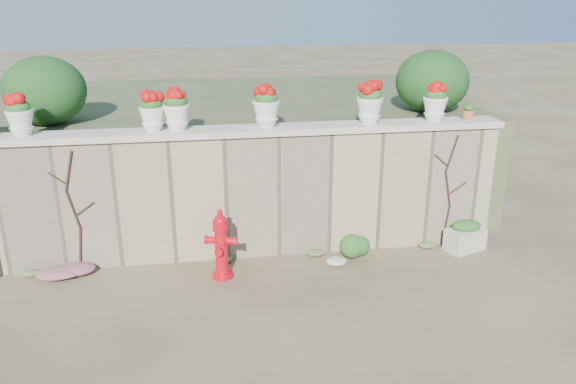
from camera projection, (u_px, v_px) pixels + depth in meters
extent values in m
plane|color=brown|center=(267.00, 309.00, 7.59)|extent=(80.00, 80.00, 0.00)
cube|color=#988A65|center=(252.00, 195.00, 8.94)|extent=(8.00, 0.40, 2.00)
cube|color=beige|center=(250.00, 131.00, 8.59)|extent=(8.10, 0.52, 0.10)
cube|color=#384C23|center=(237.00, 145.00, 11.91)|extent=(9.00, 6.00, 2.00)
ellipsoid|color=#143814|center=(45.00, 91.00, 9.05)|extent=(1.30, 1.30, 1.10)
ellipsoid|color=#143814|center=(432.00, 81.00, 10.05)|extent=(1.30, 1.30, 1.10)
cylinder|color=black|center=(80.00, 249.00, 8.55)|extent=(0.12, 0.04, 0.70)
cylinder|color=black|center=(73.00, 210.00, 8.33)|extent=(0.17, 0.04, 0.61)
cylinder|color=black|center=(69.00, 171.00, 8.13)|extent=(0.18, 0.04, 0.61)
cylinder|color=black|center=(85.00, 209.00, 8.35)|extent=(0.30, 0.02, 0.22)
cylinder|color=black|center=(57.00, 178.00, 8.13)|extent=(0.25, 0.02, 0.21)
cylinder|color=black|center=(446.00, 225.00, 9.44)|extent=(0.12, 0.04, 0.70)
cylinder|color=black|center=(448.00, 189.00, 9.22)|extent=(0.17, 0.04, 0.61)
cylinder|color=black|center=(452.00, 154.00, 9.02)|extent=(0.18, 0.04, 0.61)
cylinder|color=black|center=(457.00, 188.00, 9.24)|extent=(0.30, 0.02, 0.22)
cylinder|color=black|center=(441.00, 160.00, 9.03)|extent=(0.25, 0.02, 0.21)
cylinder|color=red|center=(223.00, 275.00, 8.44)|extent=(0.31, 0.31, 0.05)
cylinder|color=red|center=(222.00, 251.00, 8.30)|extent=(0.19, 0.19, 0.68)
cylinder|color=red|center=(221.00, 240.00, 8.25)|extent=(0.23, 0.23, 0.04)
cylinder|color=red|center=(220.00, 226.00, 8.17)|extent=(0.23, 0.23, 0.13)
ellipsoid|color=red|center=(220.00, 219.00, 8.13)|extent=(0.21, 0.21, 0.15)
cylinder|color=red|center=(220.00, 213.00, 8.10)|extent=(0.08, 0.08, 0.11)
cylinder|color=red|center=(211.00, 240.00, 8.26)|extent=(0.18, 0.15, 0.11)
cylinder|color=red|center=(231.00, 241.00, 8.23)|extent=(0.18, 0.15, 0.11)
cylinder|color=red|center=(219.00, 251.00, 8.17)|extent=(0.13, 0.13, 0.10)
cube|color=beige|center=(465.00, 239.00, 9.30)|extent=(0.71, 0.55, 0.37)
ellipsoid|color=#1E5119|center=(466.00, 226.00, 9.22)|extent=(0.55, 0.43, 0.19)
ellipsoid|color=#1E5119|center=(354.00, 245.00, 8.88)|extent=(0.57, 0.51, 0.54)
ellipsoid|color=#BE2678|center=(66.00, 271.00, 8.39)|extent=(0.80, 0.53, 0.21)
ellipsoid|color=white|center=(341.00, 260.00, 8.82)|extent=(0.44, 0.35, 0.16)
ellipsoid|color=#1E5119|center=(18.00, 107.00, 7.94)|extent=(0.33, 0.33, 0.20)
ellipsoid|color=#B40D0B|center=(17.00, 101.00, 7.91)|extent=(0.29, 0.29, 0.21)
ellipsoid|color=#1E5119|center=(151.00, 104.00, 8.22)|extent=(0.32, 0.32, 0.19)
ellipsoid|color=#B40D0B|center=(151.00, 99.00, 8.19)|extent=(0.28, 0.28, 0.20)
ellipsoid|color=#1E5119|center=(176.00, 102.00, 8.26)|extent=(0.34, 0.34, 0.20)
ellipsoid|color=#B40D0B|center=(175.00, 96.00, 8.23)|extent=(0.30, 0.30, 0.21)
ellipsoid|color=#1E5119|center=(266.00, 98.00, 8.46)|extent=(0.35, 0.35, 0.21)
ellipsoid|color=#B40D0B|center=(266.00, 92.00, 8.43)|extent=(0.31, 0.31, 0.22)
ellipsoid|color=#1E5119|center=(370.00, 95.00, 8.70)|extent=(0.36, 0.36, 0.22)
ellipsoid|color=#B40D0B|center=(370.00, 89.00, 8.67)|extent=(0.31, 0.31, 0.22)
ellipsoid|color=#1E5119|center=(436.00, 95.00, 8.88)|extent=(0.34, 0.34, 0.20)
ellipsoid|color=#B40D0B|center=(436.00, 89.00, 8.85)|extent=(0.29, 0.29, 0.21)
ellipsoid|color=#1E5119|center=(469.00, 108.00, 9.04)|extent=(0.17, 0.17, 0.12)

